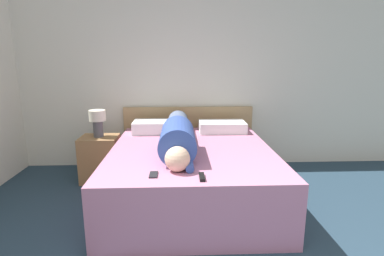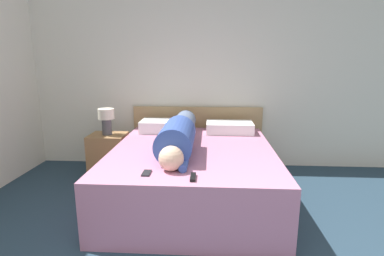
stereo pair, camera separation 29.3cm
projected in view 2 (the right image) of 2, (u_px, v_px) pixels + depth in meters
name	position (u px, v px, depth m)	size (l,w,h in m)	color
wall_back	(209.00, 73.00, 4.08)	(6.06, 0.06, 2.60)	silver
bed	(193.00, 174.00, 3.19)	(1.66, 1.95, 0.57)	#B2708E
headboard	(197.00, 136.00, 4.22)	(1.78, 0.04, 0.84)	tan
nightstand	(109.00, 156.00, 3.81)	(0.45, 0.38, 0.56)	olive
table_lamp	(106.00, 118.00, 3.70)	(0.20, 0.20, 0.33)	#4C4C51
person_lying	(179.00, 135.00, 3.09)	(0.34, 1.64, 0.34)	#DBB293
pillow_near_headboard	(165.00, 126.00, 3.84)	(0.61, 0.36, 0.15)	white
pillow_second	(229.00, 127.00, 3.79)	(0.58, 0.36, 0.13)	white
tv_remote	(193.00, 177.00, 2.32)	(0.04, 0.15, 0.02)	black
cell_phone	(147.00, 173.00, 2.42)	(0.06, 0.13, 0.01)	black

